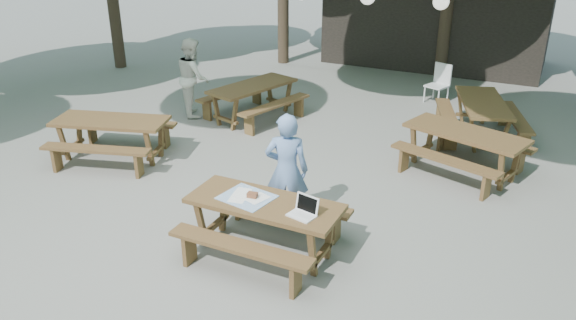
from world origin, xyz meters
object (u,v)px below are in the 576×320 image
(picnic_table_nw, at_px, (113,138))
(second_person, at_px, (193,77))
(plastic_chair, at_px, (437,92))
(main_picnic_table, at_px, (265,226))
(woman, at_px, (287,170))

(picnic_table_nw, bearing_deg, second_person, 74.24)
(second_person, height_order, plastic_chair, second_person)
(main_picnic_table, height_order, plastic_chair, plastic_chair)
(main_picnic_table, bearing_deg, woman, 94.71)
(woman, bearing_deg, main_picnic_table, 74.19)
(woman, xyz_separation_m, second_person, (-3.88, 3.36, 0.01))
(main_picnic_table, distance_m, woman, 0.92)
(second_person, distance_m, plastic_chair, 5.63)
(main_picnic_table, relative_size, plastic_chair, 2.22)
(main_picnic_table, height_order, second_person, second_person)
(woman, distance_m, second_person, 5.13)
(woman, height_order, second_person, second_person)
(main_picnic_table, distance_m, plastic_chair, 7.34)
(woman, xyz_separation_m, plastic_chair, (0.75, 6.52, -0.58))
(main_picnic_table, bearing_deg, picnic_table_nw, 158.82)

